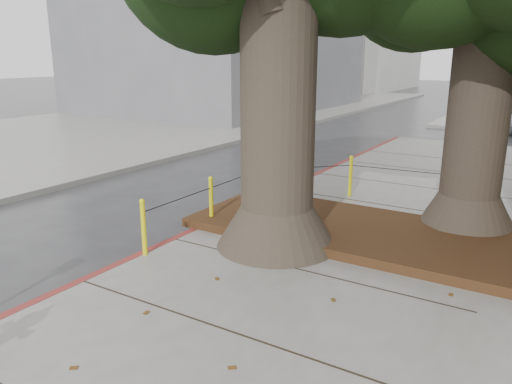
% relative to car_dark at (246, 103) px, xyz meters
% --- Properties ---
extents(ground, '(140.00, 140.00, 0.00)m').
position_rel_car_dark_xyz_m(ground, '(11.89, -19.67, -0.69)').
color(ground, '#28282B').
rests_on(ground, ground).
extents(sidewalk_opposite, '(14.00, 60.00, 0.15)m').
position_rel_car_dark_xyz_m(sidewalk_opposite, '(-2.11, -9.67, -0.61)').
color(sidewalk_opposite, slate).
rests_on(sidewalk_opposite, ground).
extents(curb_red, '(0.14, 26.00, 0.16)m').
position_rel_car_dark_xyz_m(curb_red, '(9.89, -17.17, -0.61)').
color(curb_red, maroon).
rests_on(curb_red, ground).
extents(planter_bed, '(6.40, 2.60, 0.16)m').
position_rel_car_dark_xyz_m(planter_bed, '(12.79, -15.77, -0.46)').
color(planter_bed, black).
rests_on(planter_bed, sidewalk_main).
extents(building_far_grey, '(12.00, 16.00, 12.00)m').
position_rel_car_dark_xyz_m(building_far_grey, '(-3.11, 2.33, 5.31)').
color(building_far_grey, slate).
rests_on(building_far_grey, ground).
extents(building_far_white, '(12.00, 18.00, 15.00)m').
position_rel_car_dark_xyz_m(building_far_white, '(-5.11, 25.33, 6.81)').
color(building_far_white, silver).
rests_on(building_far_white, ground).
extents(bollard_ring, '(3.79, 5.39, 0.95)m').
position_rel_car_dark_xyz_m(bollard_ring, '(11.03, -15.30, -0.03)').
color(bollard_ring, yellow).
rests_on(bollard_ring, sidewalk_main).
extents(car_dark, '(2.39, 4.91, 1.38)m').
position_rel_car_dark_xyz_m(car_dark, '(0.00, 0.00, 0.00)').
color(car_dark, black).
rests_on(car_dark, ground).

